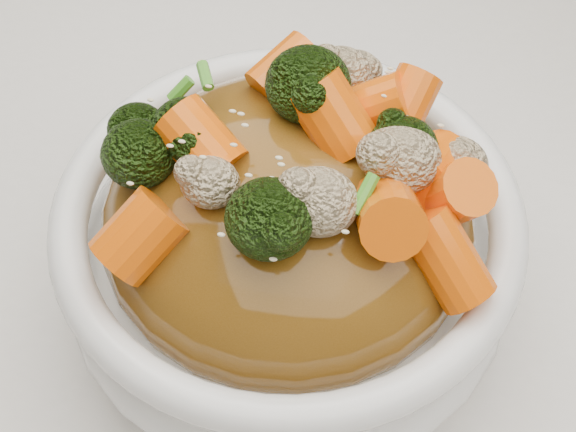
# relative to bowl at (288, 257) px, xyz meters

# --- Properties ---
(tablecloth) EXTENTS (1.20, 0.80, 0.04)m
(tablecloth) POSITION_rel_bowl_xyz_m (0.06, -0.01, -0.06)
(tablecloth) COLOR white
(tablecloth) RESTS_ON dining_table
(bowl) EXTENTS (0.28, 0.28, 0.09)m
(bowl) POSITION_rel_bowl_xyz_m (0.00, 0.00, 0.00)
(bowl) COLOR white
(bowl) RESTS_ON tablecloth
(sauce_base) EXTENTS (0.23, 0.23, 0.09)m
(sauce_base) POSITION_rel_bowl_xyz_m (0.00, -0.00, 0.03)
(sauce_base) COLOR brown
(sauce_base) RESTS_ON bowl
(carrots) EXTENTS (0.23, 0.23, 0.05)m
(carrots) POSITION_rel_bowl_xyz_m (0.00, -0.00, 0.09)
(carrots) COLOR #F26107
(carrots) RESTS_ON sauce_base
(broccoli) EXTENTS (0.23, 0.23, 0.04)m
(broccoli) POSITION_rel_bowl_xyz_m (0.00, -0.00, 0.09)
(broccoli) COLOR black
(broccoli) RESTS_ON sauce_base
(cauliflower) EXTENTS (0.23, 0.23, 0.04)m
(cauliflower) POSITION_rel_bowl_xyz_m (0.00, -0.00, 0.09)
(cauliflower) COLOR #C7B087
(cauliflower) RESTS_ON sauce_base
(scallions) EXTENTS (0.17, 0.17, 0.02)m
(scallions) POSITION_rel_bowl_xyz_m (0.00, -0.00, 0.09)
(scallions) COLOR #418D20
(scallions) RESTS_ON sauce_base
(sesame_seeds) EXTENTS (0.20, 0.20, 0.01)m
(sesame_seeds) POSITION_rel_bowl_xyz_m (0.00, -0.00, 0.09)
(sesame_seeds) COLOR beige
(sesame_seeds) RESTS_ON sauce_base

